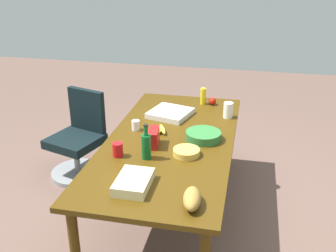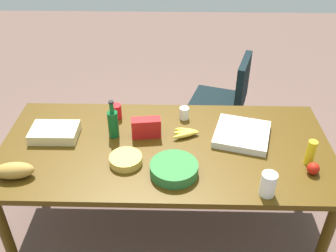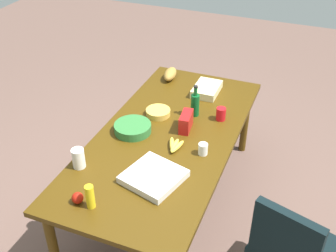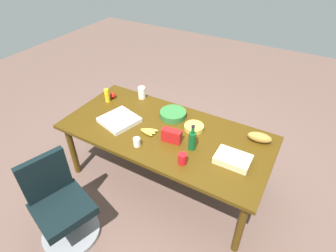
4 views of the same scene
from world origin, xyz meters
The scene contains 16 objects.
ground_plane centered at (0.00, 0.00, 0.00)m, with size 10.00×10.00×0.00m, color brown.
conference_table centered at (0.00, 0.00, 0.68)m, with size 2.22×1.05×0.74m.
office_chair centered at (-0.50, -1.08, 0.34)m, with size 0.60×0.60×0.90m.
bread_loaf centered at (0.90, 0.33, 0.79)m, with size 0.24×0.11×0.10m, color #A57B35.
wine_bottle centered at (0.36, -0.11, 0.85)m, with size 0.08×0.08×0.28m.
mustard_bottle centered at (-0.91, 0.15, 0.83)m, with size 0.06×0.06×0.17m, color yellow.
banana_bunch centered at (-0.14, -0.12, 0.77)m, with size 0.19×0.13×0.04m.
chip_bowl centered at (0.25, 0.18, 0.77)m, with size 0.21×0.21×0.05m, color gold.
chip_bag_red centered at (0.14, -0.11, 0.81)m, with size 0.20×0.08×0.14m, color #B51818.
pizza_box centered at (-0.52, -0.11, 0.77)m, with size 0.36×0.36×0.05m, color silver.
sheet_cake centered at (0.77, -0.09, 0.78)m, with size 0.32×0.22×0.07m, color beige.
paper_cup centered at (-0.13, -0.34, 0.79)m, with size 0.07×0.07×0.09m, color white.
red_solo_cup centered at (0.37, -0.33, 0.80)m, with size 0.08×0.08×0.11m, color red.
salad_bowl centered at (-0.06, 0.27, 0.78)m, with size 0.30×0.30×0.07m, color #2F7134.
mayo_jar centered at (-0.59, 0.43, 0.82)m, with size 0.09×0.09×0.15m, color white.
apple_red centered at (-0.91, 0.25, 0.78)m, with size 0.08×0.08×0.08m, color #AF190C.
Camera 4 is at (1.16, -1.96, 2.54)m, focal length 29.35 mm.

